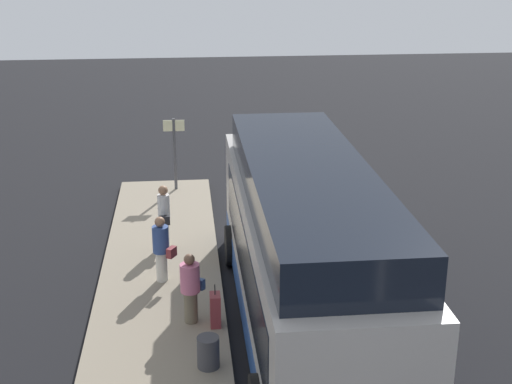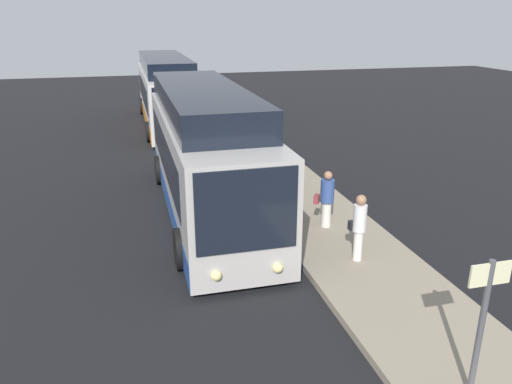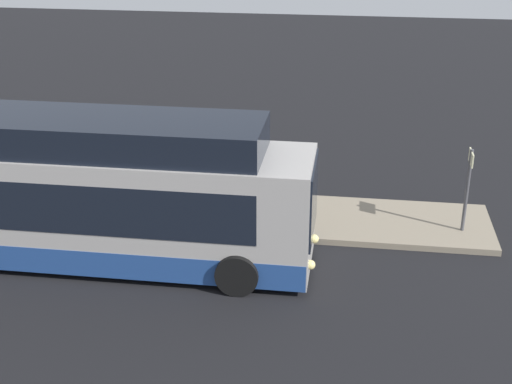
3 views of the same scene
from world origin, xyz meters
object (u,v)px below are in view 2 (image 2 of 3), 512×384
Objects in this scene: passenger_with_bags at (282,179)px; suitcase at (265,192)px; trash_bin at (259,178)px; passenger_boarding at (327,197)px; passenger_waiting at (359,224)px; sign_post at (483,314)px; bus_lead at (206,157)px; bus_second at (166,94)px.

passenger_with_bags is 1.64× the size of suitcase.
suitcase is at bearing -7.73° from trash_bin.
passenger_waiting is at bearing -149.65° from passenger_boarding.
passenger_boarding reaches higher than suitcase.
passenger_boarding is 1.04× the size of passenger_with_bags.
trash_bin is (-3.91, -0.97, -0.57)m from passenger_boarding.
sign_post reaches higher than suitcase.
sign_post is (9.07, 0.36, 0.66)m from passenger_with_bags.
bus_lead is 6.20× the size of passenger_waiting.
passenger_boarding is at bearing 50.34° from bus_lead.
trash_bin is at bearing 172.27° from suitcase.
passenger_with_bags is 0.66× the size of sign_post.
bus_lead reaches higher than suitcase.
bus_lead reaches higher than passenger_waiting.
bus_second is 14.37m from suitcase.
suitcase is 9.41m from sign_post.
passenger_with_bags is at bearing 48.86° from passenger_boarding.
trash_bin is at bearing 95.11° from passenger_waiting.
passenger_waiting is 4.86m from sign_post.
bus_second reaches higher than passenger_boarding.
sign_post is (6.98, -0.31, 0.61)m from passenger_boarding.
passenger_with_bags is at bearing 65.80° from suitcase.
bus_lead is at bearing 119.10° from passenger_waiting.
bus_second is (-13.99, -0.00, -0.06)m from bus_lead.
bus_second is 23.66m from sign_post.
passenger_waiting reaches higher than trash_bin.
passenger_with_bags is 1.93m from trash_bin.
bus_lead is at bearing 25.29° from passenger_with_bags.
bus_lead is 6.41× the size of passenger_boarding.
passenger_with_bags is at bearing 9.37° from bus_second.
bus_second reaches higher than trash_bin.
bus_lead is 9.90m from sign_post.
suitcase is (-4.47, -1.16, -0.58)m from passenger_waiting.
bus_second reaches higher than sign_post.
passenger_boarding is at bearing 10.46° from bus_second.
sign_post is 10.98m from trash_bin.
sign_post is (9.51, 2.75, -0.10)m from bus_lead.
sign_post reaches higher than trash_bin.
sign_post is at bearing 16.10° from bus_lead.
passenger_waiting is 1.08× the size of passenger_with_bags.
passenger_with_bags reaches higher than suitcase.
bus_second is at bearing -173.34° from sign_post.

